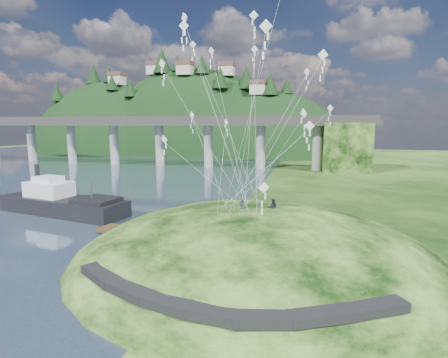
# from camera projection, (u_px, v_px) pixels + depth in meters

# --- Properties ---
(ground) EXTENTS (320.00, 320.00, 0.00)m
(ground) POSITION_uv_depth(u_px,v_px,m) (167.00, 261.00, 32.63)
(ground) COLOR black
(ground) RESTS_ON ground
(grass_hill) EXTENTS (36.00, 32.00, 13.00)m
(grass_hill) POSITION_uv_depth(u_px,v_px,m) (255.00, 276.00, 32.89)
(grass_hill) COLOR black
(grass_hill) RESTS_ON ground
(footpath) EXTENTS (22.29, 5.84, 0.83)m
(footpath) POSITION_uv_depth(u_px,v_px,m) (217.00, 300.00, 21.20)
(footpath) COLOR black
(footpath) RESTS_ON ground
(bridge) EXTENTS (160.00, 11.00, 15.00)m
(bridge) POSITION_uv_depth(u_px,v_px,m) (177.00, 134.00, 104.57)
(bridge) COLOR #2D2B2B
(bridge) RESTS_ON ground
(far_ridge) EXTENTS (153.00, 70.00, 94.50)m
(far_ridge) POSITION_uv_depth(u_px,v_px,m) (184.00, 168.00, 161.26)
(far_ridge) COLOR black
(far_ridge) RESTS_ON ground
(work_barge) EXTENTS (20.31, 8.82, 6.88)m
(work_barge) POSITION_uv_depth(u_px,v_px,m) (62.00, 202.00, 49.62)
(work_barge) COLOR black
(work_barge) RESTS_ON ground
(wooden_dock) EXTENTS (15.98, 5.80, 1.13)m
(wooden_dock) POSITION_uv_depth(u_px,v_px,m) (158.00, 237.00, 38.06)
(wooden_dock) COLOR #3C2818
(wooden_dock) RESTS_ON ground
(kite_flyers) EXTENTS (3.49, 1.67, 1.83)m
(kite_flyers) POSITION_uv_depth(u_px,v_px,m) (262.00, 199.00, 32.22)
(kite_flyers) COLOR #23262F
(kite_flyers) RESTS_ON ground
(kite_swarm) EXTENTS (16.64, 17.01, 18.77)m
(kite_swarm) POSITION_uv_depth(u_px,v_px,m) (243.00, 72.00, 31.13)
(kite_swarm) COLOR white
(kite_swarm) RESTS_ON ground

